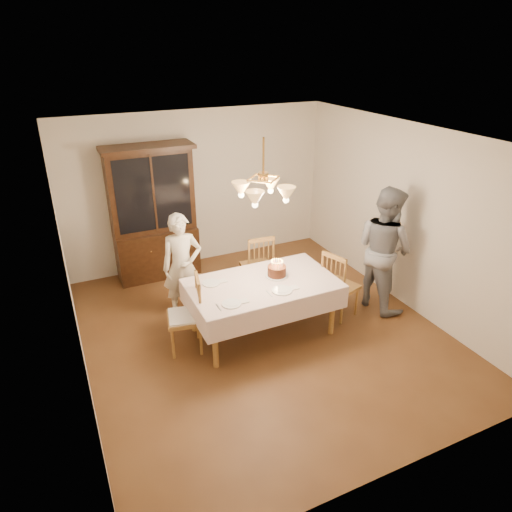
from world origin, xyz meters
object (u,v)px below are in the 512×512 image
china_hutch (154,216)px  birthday_cake (277,271)px  elderly_woman (182,266)px  chair_far_side (257,267)px  dining_table (263,288)px

china_hutch → birthday_cake: (1.09, -2.17, -0.21)m
elderly_woman → birthday_cake: bearing=-29.0°
chair_far_side → elderly_woman: size_ratio=0.66×
elderly_woman → birthday_cake: elderly_woman is taller
dining_table → elderly_woman: 1.20m
china_hutch → elderly_woman: size_ratio=1.43×
china_hutch → birthday_cake: china_hutch is taller
elderly_woman → birthday_cake: size_ratio=5.04×
chair_far_side → china_hutch: bearing=133.9°
dining_table → elderly_woman: (-0.80, 0.89, 0.07)m
chair_far_side → birthday_cake: 0.99m
dining_table → birthday_cake: size_ratio=6.33×
chair_far_side → birthday_cake: (-0.14, -0.90, 0.39)m
dining_table → birthday_cake: 0.30m
china_hutch → chair_far_side: bearing=-46.1°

